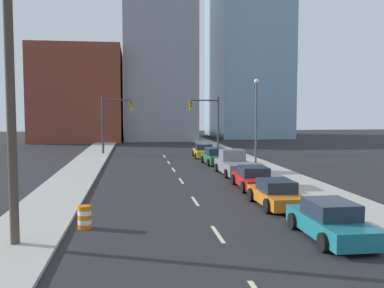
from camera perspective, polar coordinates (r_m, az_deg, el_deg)
The scene contains 22 objects.
sidewalk_left at distance 55.25m, azimuth -12.23°, elevation -0.70°, with size 3.20×93.00×0.15m.
sidewalk_right at distance 56.13m, azimuth 3.40°, elevation -0.53°, with size 3.20×93.00×0.15m.
lane_stripe_at_8m at distance 17.31m, azimuth 3.43°, elevation -11.88°, with size 0.16×2.40×0.01m, color beige.
lane_stripe_at_14m at distance 23.32m, azimuth 0.41°, elevation -7.62°, with size 0.16×2.40×0.01m, color beige.
lane_stripe_at_21m at distance 29.98m, azimuth -1.45°, elevation -4.94°, with size 0.16×2.40×0.01m, color beige.
lane_stripe_at_27m at distance 35.76m, azimuth -2.48°, elevation -3.43°, with size 0.16×2.40×0.01m, color beige.
lane_stripe_at_32m at distance 40.80m, azimuth -3.14°, elevation -2.47°, with size 0.16×2.40×0.01m, color beige.
lane_stripe_at_38m at distance 46.42m, azimuth -3.70°, elevation -1.64°, with size 0.16×2.40×0.01m, color beige.
building_brick_left at distance 74.35m, azimuth -14.76°, elevation 6.34°, with size 14.00×16.00×15.23m.
building_office_center at distance 78.57m, azimuth -4.57°, elevation 11.97°, with size 12.00×20.00×30.56m.
building_glass_right at distance 85.48m, azimuth 7.26°, elevation 12.54°, with size 13.00×20.00×34.15m.
traffic_signal_left at distance 48.89m, azimuth -10.75°, elevation 3.47°, with size 3.51×0.35×6.54m.
traffic_signal_right at distance 49.61m, azimuth 2.46°, elevation 3.55°, with size 3.51×0.35×6.54m.
utility_pole_left_near at distance 16.18m, azimuth -23.05°, elevation 6.00°, with size 1.60×0.32×10.55m.
traffic_barrel at distance 18.49m, azimuth -14.13°, elevation -9.43°, with size 0.56×0.56×0.95m.
street_lamp at distance 39.48m, azimuth 8.55°, elevation 3.89°, with size 0.44×0.44×7.81m.
sedan_teal at distance 17.34m, azimuth 17.97°, elevation -9.78°, with size 2.09×4.67×1.46m.
sedan_orange at distance 22.34m, azimuth 11.16°, elevation -6.57°, with size 2.11×4.47×1.37m.
sedan_red at distance 27.29m, azimuth 8.18°, elevation -4.54°, with size 2.25×4.69×1.39m.
pickup_truck_gray at distance 33.25m, azimuth 5.63°, elevation -2.72°, with size 2.37×5.57×1.86m.
sedan_green at distance 39.35m, azimuth 3.14°, elevation -1.72°, with size 2.25×4.29×1.50m.
sedan_yellow at distance 45.25m, azimuth 1.55°, elevation -0.97°, with size 2.29×4.54×1.42m.
Camera 1 is at (-3.24, -8.37, 4.84)m, focal length 40.00 mm.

